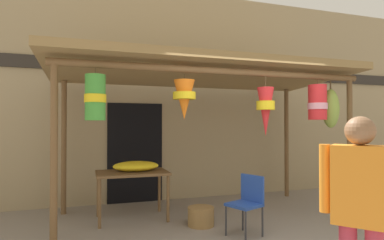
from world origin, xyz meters
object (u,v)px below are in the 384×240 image
at_px(display_table, 132,177).
at_px(folding_chair, 248,199).
at_px(wicker_basket_by_table, 201,216).
at_px(customer_foreground, 361,204).
at_px(flower_heap_on_table, 137,166).

relative_size(display_table, folding_chair, 1.38).
bearing_deg(wicker_basket_by_table, folding_chair, -51.21).
bearing_deg(display_table, customer_foreground, -69.97).
relative_size(flower_heap_on_table, wicker_basket_by_table, 1.86).
distance_m(display_table, flower_heap_on_table, 0.20).
bearing_deg(folding_chair, flower_heap_on_table, 136.00).
relative_size(folding_chair, customer_foreground, 0.52).
bearing_deg(display_table, folding_chair, -41.32).
xyz_separation_m(flower_heap_on_table, folding_chair, (1.37, -1.33, -0.37)).
height_order(flower_heap_on_table, wicker_basket_by_table, flower_heap_on_table).
height_order(wicker_basket_by_table, customer_foreground, customer_foreground).
xyz_separation_m(folding_chair, customer_foreground, (-0.20, -2.18, 0.46)).
height_order(folding_chair, customer_foreground, customer_foreground).
distance_m(display_table, folding_chair, 1.95).
bearing_deg(wicker_basket_by_table, customer_foreground, -84.01).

